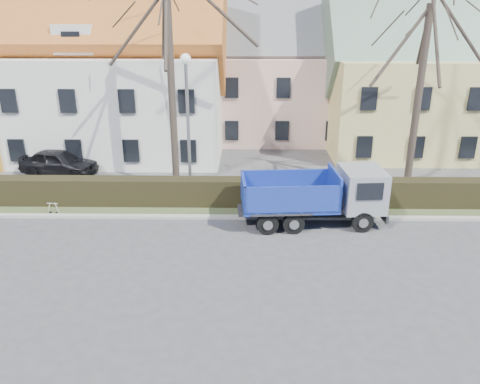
{
  "coord_description": "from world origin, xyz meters",
  "views": [
    {
      "loc": [
        1.68,
        -14.47,
        8.54
      ],
      "look_at": [
        1.4,
        3.7,
        1.6
      ],
      "focal_mm": 35.0,
      "sensor_mm": 36.0,
      "label": 1
    }
  ],
  "objects_px": {
    "dump_truck": "(308,196)",
    "parked_car_a": "(59,162)",
    "streetlight": "(188,129)",
    "cart_frame": "(49,208)"
  },
  "relations": [
    {
      "from": "dump_truck",
      "to": "parked_car_a",
      "type": "bearing_deg",
      "value": 150.03
    },
    {
      "from": "streetlight",
      "to": "cart_frame",
      "type": "xyz_separation_m",
      "value": [
        -6.19,
        -2.15,
        -3.16
      ]
    },
    {
      "from": "dump_truck",
      "to": "cart_frame",
      "type": "height_order",
      "value": "dump_truck"
    },
    {
      "from": "cart_frame",
      "to": "parked_car_a",
      "type": "bearing_deg",
      "value": 106.16
    },
    {
      "from": "cart_frame",
      "to": "parked_car_a",
      "type": "xyz_separation_m",
      "value": [
        -1.64,
        5.66,
        0.4
      ]
    },
    {
      "from": "dump_truck",
      "to": "cart_frame",
      "type": "bearing_deg",
      "value": 172.27
    },
    {
      "from": "dump_truck",
      "to": "streetlight",
      "type": "distance_m",
      "value": 6.48
    },
    {
      "from": "parked_car_a",
      "to": "streetlight",
      "type": "bearing_deg",
      "value": -103.24
    },
    {
      "from": "dump_truck",
      "to": "streetlight",
      "type": "xyz_separation_m",
      "value": [
        -5.36,
        2.88,
        2.24
      ]
    },
    {
      "from": "streetlight",
      "to": "dump_truck",
      "type": "bearing_deg",
      "value": -28.3
    }
  ]
}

